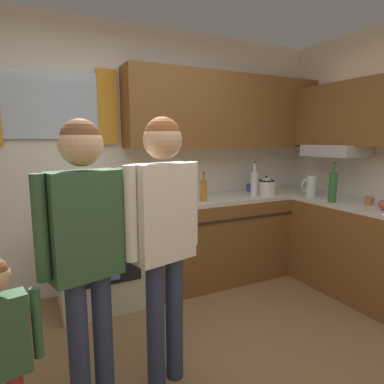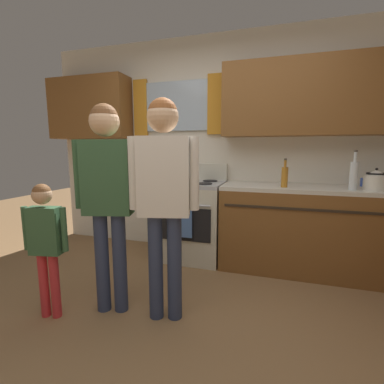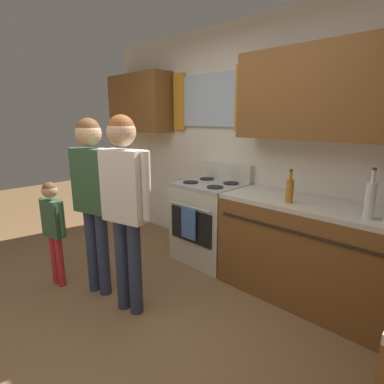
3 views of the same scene
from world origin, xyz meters
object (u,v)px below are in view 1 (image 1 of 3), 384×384
(mug_cobalt_blue, at_px, (250,187))
(adult_holding_child, at_px, (86,236))
(adult_in_plaid, at_px, (164,222))
(stovetop_kettle, at_px, (266,186))
(bottle_wine_green, at_px, (333,187))
(stove_oven, at_px, (99,254))
(bottle_oil_amber, at_px, (203,190))
(water_pitcher, at_px, (310,186))
(bottle_tall_clear, at_px, (254,183))
(cup_terracotta, at_px, (369,201))

(mug_cobalt_blue, bearing_deg, adult_holding_child, -145.78)
(adult_holding_child, height_order, adult_in_plaid, adult_in_plaid)
(stovetop_kettle, relative_size, adult_holding_child, 0.17)
(bottle_wine_green, bearing_deg, mug_cobalt_blue, 107.47)
(adult_in_plaid, bearing_deg, adult_holding_child, -175.69)
(stove_oven, bearing_deg, adult_holding_child, -102.99)
(bottle_wine_green, xyz_separation_m, stovetop_kettle, (-0.28, 0.64, -0.06))
(bottle_wine_green, height_order, adult_holding_child, adult_holding_child)
(adult_holding_child, xyz_separation_m, adult_in_plaid, (0.44, 0.03, 0.01))
(bottle_oil_amber, xyz_separation_m, adult_holding_child, (-1.29, -1.10, -0.00))
(water_pitcher, bearing_deg, adult_holding_child, -161.38)
(bottle_tall_clear, distance_m, adult_holding_child, 2.18)
(bottle_tall_clear, relative_size, stovetop_kettle, 1.34)
(cup_terracotta, bearing_deg, mug_cobalt_blue, 112.56)
(stove_oven, bearing_deg, bottle_tall_clear, -5.74)
(bottle_tall_clear, distance_m, mug_cobalt_blue, 0.38)
(bottle_tall_clear, height_order, bottle_oil_amber, bottle_tall_clear)
(bottle_wine_green, bearing_deg, cup_terracotta, -51.66)
(water_pitcher, bearing_deg, bottle_wine_green, -98.88)
(stove_oven, relative_size, bottle_oil_amber, 3.85)
(bottle_wine_green, height_order, bottle_oil_amber, bottle_wine_green)
(stove_oven, xyz_separation_m, bottle_tall_clear, (1.60, -0.16, 0.57))
(stove_oven, relative_size, bottle_tall_clear, 3.00)
(stove_oven, bearing_deg, cup_terracotta, -23.96)
(adult_in_plaid, bearing_deg, bottle_wine_green, 13.32)
(mug_cobalt_blue, relative_size, adult_in_plaid, 0.07)
(stovetop_kettle, bearing_deg, adult_in_plaid, -146.34)
(mug_cobalt_blue, distance_m, stovetop_kettle, 0.29)
(bottle_oil_amber, height_order, adult_holding_child, adult_holding_child)
(stove_oven, distance_m, stovetop_kettle, 1.88)
(stove_oven, bearing_deg, bottle_oil_amber, -8.68)
(cup_terracotta, bearing_deg, adult_holding_child, -174.62)
(stovetop_kettle, bearing_deg, mug_cobalt_blue, 92.08)
(bottle_tall_clear, bearing_deg, adult_holding_child, -150.07)
(bottle_tall_clear, height_order, stovetop_kettle, bottle_tall_clear)
(cup_terracotta, bearing_deg, bottle_oil_amber, 146.03)
(adult_holding_child, bearing_deg, bottle_oil_amber, 40.44)
(stove_oven, distance_m, bottle_wine_green, 2.29)
(mug_cobalt_blue, xyz_separation_m, cup_terracotta, (0.49, -1.17, -0.00))
(cup_terracotta, height_order, stovetop_kettle, stovetop_kettle)
(bottle_oil_amber, relative_size, water_pitcher, 1.30)
(bottle_oil_amber, bearing_deg, bottle_wine_green, -29.53)
(stovetop_kettle, bearing_deg, stove_oven, 176.03)
(bottle_wine_green, bearing_deg, adult_in_plaid, -166.68)
(bottle_tall_clear, distance_m, cup_terracotta, 1.09)
(bottle_wine_green, relative_size, bottle_oil_amber, 1.38)
(water_pitcher, bearing_deg, stove_oven, 168.40)
(cup_terracotta, bearing_deg, adult_in_plaid, -174.40)
(bottle_oil_amber, relative_size, adult_holding_child, 0.18)
(adult_holding_child, bearing_deg, mug_cobalt_blue, 34.22)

